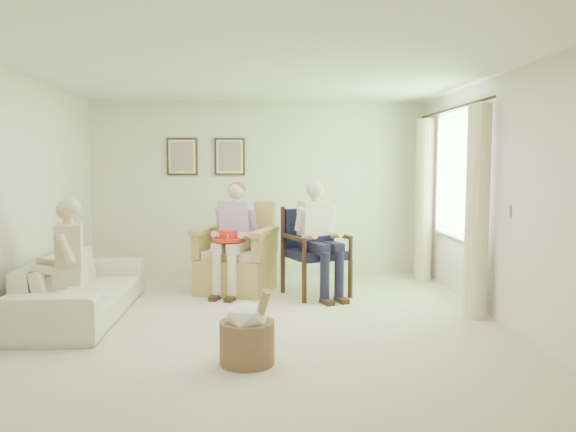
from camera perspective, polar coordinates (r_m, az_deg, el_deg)
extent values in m
plane|color=beige|center=(5.93, -2.67, -11.04)|extent=(5.50, 5.50, 0.00)
cube|color=silver|center=(8.45, -2.85, 2.78)|extent=(5.00, 0.04, 2.60)
cube|color=silver|center=(2.96, -2.36, -1.76)|extent=(5.00, 0.04, 2.60)
cube|color=silver|center=(6.21, -26.46, 1.36)|extent=(0.04, 5.50, 2.60)
cube|color=silver|center=(6.24, 20.90, 1.58)|extent=(0.04, 5.50, 2.60)
cube|color=white|center=(5.77, -2.78, 14.60)|extent=(5.00, 5.50, 0.02)
cube|color=#2D6B23|center=(7.33, 16.93, 4.14)|extent=(0.02, 1.40, 1.50)
cube|color=white|center=(7.36, 17.02, 10.22)|extent=(0.04, 1.52, 0.06)
cube|color=white|center=(7.38, 16.70, -1.92)|extent=(0.04, 1.52, 0.06)
cylinder|color=#382114|center=(7.33, 16.36, 10.42)|extent=(0.03, 2.50, 0.03)
cylinder|color=beige|center=(6.39, 18.66, 0.37)|extent=(0.34, 0.34, 2.30)
cylinder|color=beige|center=(8.24, 13.62, 1.53)|extent=(0.34, 0.34, 2.30)
cube|color=#382114|center=(8.49, -10.69, 5.95)|extent=(0.45, 0.03, 0.55)
cube|color=silver|center=(8.46, -10.71, 5.95)|extent=(0.39, 0.01, 0.49)
cube|color=tan|center=(8.46, -10.72, 5.95)|extent=(0.33, 0.01, 0.43)
cube|color=#382114|center=(8.42, -5.94, 6.02)|extent=(0.45, 0.03, 0.55)
cube|color=silver|center=(8.40, -5.95, 6.02)|extent=(0.39, 0.01, 0.49)
cube|color=tan|center=(8.39, -5.95, 6.02)|extent=(0.33, 0.01, 0.43)
cube|color=tan|center=(7.43, -5.29, -5.91)|extent=(0.87, 0.85, 0.46)
cube|color=beige|center=(7.34, -5.32, -3.80)|extent=(0.67, 0.65, 0.11)
cube|color=tan|center=(7.69, -5.22, -1.02)|extent=(0.80, 0.25, 0.68)
cube|color=tan|center=(7.39, -8.44, -2.84)|extent=(0.11, 0.78, 0.33)
cube|color=tan|center=(7.35, -2.18, -2.83)|extent=(0.11, 0.78, 0.33)
cylinder|color=black|center=(6.87, 0.42, -6.71)|extent=(0.06, 0.06, 0.48)
cylinder|color=black|center=(6.94, 5.80, -6.62)|extent=(0.06, 0.06, 0.48)
cylinder|color=black|center=(7.47, 0.13, -5.75)|extent=(0.06, 0.06, 0.48)
cylinder|color=black|center=(7.53, 5.09, -5.68)|extent=(0.06, 0.06, 0.48)
cube|color=#171732|center=(7.14, 2.87, -3.88)|extent=(0.63, 0.61, 0.11)
cube|color=#171732|center=(7.39, 2.65, -1.29)|extent=(0.58, 0.08, 0.54)
imported|color=#ECE5CC|center=(6.58, -20.07, -6.74)|extent=(2.27, 0.89, 0.66)
cube|color=beige|center=(7.32, -5.33, -2.53)|extent=(0.40, 0.26, 0.16)
cube|color=#C1A0E2|center=(7.31, -5.34, -0.33)|extent=(0.39, 0.24, 0.46)
sphere|color=#DDAD8E|center=(7.27, -5.37, 2.56)|extent=(0.21, 0.21, 0.21)
ellipsoid|color=brown|center=(7.29, -5.36, 2.77)|extent=(0.22, 0.22, 0.18)
cube|color=beige|center=(7.11, -6.20, -3.17)|extent=(0.14, 0.44, 0.13)
cube|color=beige|center=(7.11, -4.58, -3.17)|extent=(0.14, 0.44, 0.13)
cylinder|color=beige|center=(6.97, -6.26, -5.91)|extent=(0.12, 0.12, 0.57)
cylinder|color=beige|center=(6.96, -4.61, -5.91)|extent=(0.12, 0.12, 0.57)
cube|color=#191632|center=(7.12, 2.88, -2.58)|extent=(0.40, 0.26, 0.16)
cube|color=white|center=(7.11, 2.87, -0.32)|extent=(0.39, 0.24, 0.46)
sphere|color=#DDAD8E|center=(7.07, 2.90, 2.66)|extent=(0.21, 0.21, 0.21)
ellipsoid|color=#B7B2AD|center=(7.09, 2.88, 2.87)|extent=(0.22, 0.22, 0.18)
cube|color=#191632|center=(6.90, 2.24, -3.25)|extent=(0.14, 0.44, 0.13)
cube|color=#191632|center=(6.92, 3.89, -3.23)|extent=(0.14, 0.44, 0.13)
cylinder|color=#191632|center=(6.76, 2.39, -6.16)|extent=(0.12, 0.12, 0.59)
cylinder|color=#191632|center=(6.78, 4.08, -6.13)|extent=(0.12, 0.12, 0.59)
cube|color=beige|center=(6.06, -21.56, -5.54)|extent=(0.42, 0.26, 0.16)
cube|color=beige|center=(6.03, -21.59, -2.89)|extent=(0.41, 0.24, 0.46)
sphere|color=#DDAD8E|center=(5.98, -21.73, 0.61)|extent=(0.21, 0.21, 0.21)
ellipsoid|color=#B7B2AD|center=(6.01, -21.67, 0.87)|extent=(0.22, 0.22, 0.18)
cube|color=beige|center=(5.90, -23.15, -6.38)|extent=(0.14, 0.44, 0.13)
cube|color=beige|center=(5.83, -21.29, -6.44)|extent=(0.14, 0.44, 0.13)
cylinder|color=beige|center=(5.77, -23.74, -9.23)|extent=(0.12, 0.12, 0.47)
cylinder|color=beige|center=(5.70, -21.83, -9.33)|extent=(0.12, 0.12, 0.47)
cylinder|color=red|center=(7.05, -6.09, -2.42)|extent=(0.37, 0.37, 0.04)
cylinder|color=red|center=(7.04, -6.09, -1.94)|extent=(0.22, 0.22, 0.12)
cube|color=white|center=(7.04, -5.17, -1.93)|extent=(0.05, 0.01, 0.05)
cube|color=white|center=(7.16, -6.05, -1.82)|extent=(0.01, 0.04, 0.05)
cube|color=white|center=(7.05, -7.02, -1.94)|extent=(0.04, 0.01, 0.05)
cube|color=white|center=(6.93, -6.14, -2.06)|extent=(0.01, 0.04, 0.05)
cylinder|color=#A9795C|center=(4.82, -4.17, -12.67)|extent=(0.51, 0.51, 0.36)
ellipsoid|color=white|center=(4.75, -4.19, -10.02)|extent=(0.41, 0.41, 0.25)
cylinder|color=#A57F56|center=(4.70, -2.93, -10.18)|extent=(0.18, 0.33, 0.54)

